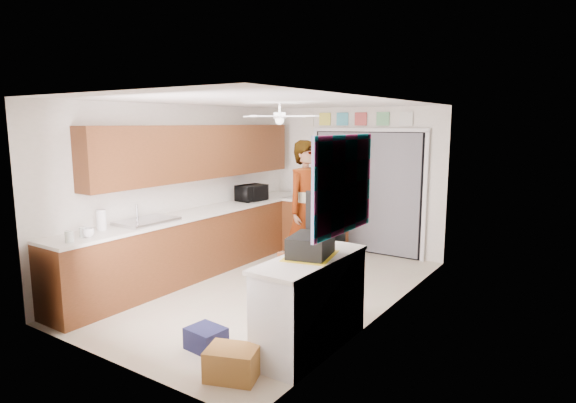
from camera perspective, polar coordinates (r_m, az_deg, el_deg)
The scene contains 41 objects.
floor at distance 6.67m, azimuth -1.95°, elevation -10.26°, with size 5.00×5.00×0.00m, color beige.
ceiling at distance 6.29m, azimuth -2.07°, elevation 11.72°, with size 5.00×5.00×0.00m, color white.
wall_back at distance 8.50m, azimuth 7.92°, elevation 2.56°, with size 3.20×3.20×0.00m, color white.
wall_front at distance 4.61m, azimuth -20.55°, elevation -3.60°, with size 3.20×3.20×0.00m, color white.
wall_left at distance 7.41m, azimuth -12.10°, elevation 1.46°, with size 5.00×5.00×0.00m, color white.
wall_right at distance 5.59m, azimuth 11.41°, elevation -1.01°, with size 5.00×5.00×0.00m, color white.
left_base_cabinets at distance 7.35m, azimuth -10.25°, elevation -4.90°, with size 0.60×4.80×0.90m, color brown.
left_countertop at distance 7.24m, azimuth -10.30°, elevation -1.30°, with size 0.62×4.80×0.04m, color white.
upper_cabinets at distance 7.38m, azimuth -10.25°, elevation 5.79°, with size 0.32×4.00×0.80m, color brown.
sink_basin at distance 6.57m, azimuth -16.38°, elevation -2.30°, with size 0.50×0.76×0.06m, color silver.
faucet at distance 6.70m, azimuth -17.46°, elevation -1.31°, with size 0.03×0.03×0.22m, color silver.
peninsula_base at distance 8.43m, azimuth 3.25°, elevation -2.94°, with size 1.00×0.60×0.90m, color brown.
peninsula_top at distance 8.34m, azimuth 3.28°, elevation 0.22°, with size 1.04×0.64×0.04m, color white.
back_opening_recess at distance 8.39m, azimuth 9.34°, elevation 1.07°, with size 2.00×0.06×2.10m, color black.
curtain_panel at distance 8.35m, azimuth 9.22°, elevation 1.03°, with size 1.90×0.03×2.05m, color gray.
door_trim_left at distance 8.83m, azimuth 3.23°, elevation 1.58°, with size 0.06×0.04×2.10m, color white.
door_trim_right at distance 8.00m, azimuth 15.90°, elevation 0.43°, with size 0.06×0.04×2.10m, color white.
door_trim_head at distance 8.28m, azimuth 9.45°, elevation 8.39°, with size 2.10×0.04×0.06m, color white.
header_frame_0 at distance 8.69m, azimuth 4.39°, elevation 9.71°, with size 0.22×0.02×0.22m, color #F2F050.
header_frame_1 at distance 8.53m, azimuth 6.46°, elevation 9.69°, with size 0.22×0.02×0.22m, color #4BB3C8.
header_frame_2 at distance 8.37m, azimuth 8.62°, elevation 9.65°, with size 0.22×0.02×0.22m, color #C24B49.
header_frame_3 at distance 8.21m, azimuth 11.18°, elevation 9.59°, with size 0.22×0.02×0.22m, color #65B276.
header_frame_4 at distance 8.06m, azimuth 13.84°, elevation 9.51°, with size 0.22×0.02×0.22m, color silver.
route66_sign at distance 8.87m, azimuth 2.39°, elevation 9.72°, with size 0.22×0.02×0.26m, color silver.
right_counter_base at distance 4.88m, azimuth 2.75°, elevation -12.15°, with size 0.50×1.40×0.90m, color white.
right_counter_top at distance 4.73m, azimuth 2.69°, elevation -6.82°, with size 0.54×1.44×0.04m, color white.
abstract_painting at distance 4.64m, azimuth 6.58°, elevation 2.03°, with size 0.03×1.15×0.95m, color #EF58B8.
ceiling_fan at distance 6.45m, azimuth -1.01°, elevation 10.07°, with size 1.14×1.14×0.24m, color white.
microwave at distance 8.08m, azimuth -4.34°, elevation 1.02°, with size 0.49×0.33×0.27m, color black.
cup at distance 5.96m, azimuth -22.59°, elevation -3.44°, with size 0.13×0.13×0.11m, color white.
jar_a at distance 5.79m, azimuth -24.51°, elevation -3.81°, with size 0.09×0.09×0.13m, color silver.
jar_b at distance 6.00m, azimuth -23.15°, elevation -3.34°, with size 0.08×0.08×0.12m, color silver.
paper_towel_roll at distance 6.28m, azimuth -21.26°, elevation -2.04°, with size 0.12×0.12×0.25m, color white.
suitcase at distance 4.73m, azimuth 2.70°, elevation -5.24°, with size 0.37×0.49×0.21m, color black.
suitcase_rim at distance 4.76m, azimuth 2.69°, elevation -6.52°, with size 0.44×0.58×0.02m, color yellow.
suitcase_lid at distance 4.92m, azimuth 4.48°, elevation -1.71°, with size 0.42×0.03×0.50m, color black.
cardboard_box at distance 4.50m, azimuth -6.62°, elevation -18.49°, with size 0.45×0.33×0.28m, color olive.
navy_crate at distance 5.05m, azimuth -9.70°, elevation -15.70°, with size 0.36×0.30×0.22m, color #151736.
cabinet_door_panel at distance 5.96m, azimuth 1.07°, elevation -9.18°, with size 0.46×0.03×0.69m, color brown.
man at distance 7.01m, azimuth 2.33°, elevation -0.87°, with size 0.73×0.48×1.99m, color white.
dog at distance 6.61m, azimuth -0.33°, elevation -8.52°, with size 0.23×0.54×0.42m, color black.
Camera 1 is at (3.69, -5.09, 2.23)m, focal length 30.00 mm.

